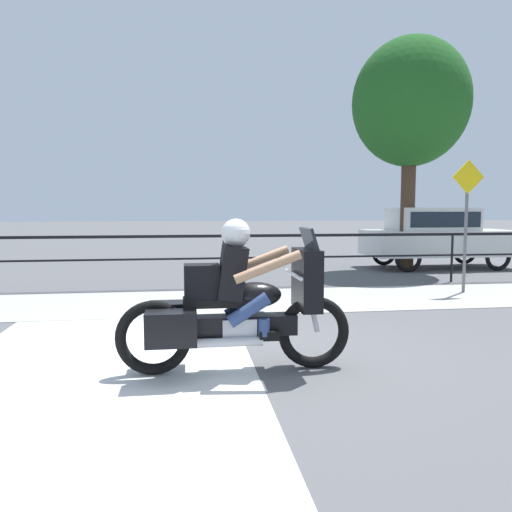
# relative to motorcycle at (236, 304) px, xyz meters

# --- Properties ---
(ground_plane) EXTENTS (120.00, 120.00, 0.00)m
(ground_plane) POSITION_rel_motorcycle_xyz_m (0.30, 0.39, -0.69)
(ground_plane) COLOR #565659
(sidewalk_band) EXTENTS (44.00, 2.40, 0.01)m
(sidewalk_band) POSITION_rel_motorcycle_xyz_m (0.30, 3.79, -0.68)
(sidewalk_band) COLOR #A8A59E
(sidewalk_band) RESTS_ON ground
(crosswalk_band) EXTENTS (3.12, 6.00, 0.01)m
(crosswalk_band) POSITION_rel_motorcycle_xyz_m (-1.36, 0.19, -0.68)
(crosswalk_band) COLOR silver
(crosswalk_band) RESTS_ON ground
(fence_railing) EXTENTS (36.00, 0.05, 1.10)m
(fence_railing) POSITION_rel_motorcycle_xyz_m (0.30, 5.46, 0.18)
(fence_railing) COLOR black
(fence_railing) RESTS_ON ground
(motorcycle) EXTENTS (2.37, 0.76, 1.54)m
(motorcycle) POSITION_rel_motorcycle_xyz_m (0.00, 0.00, 0.00)
(motorcycle) COLOR black
(motorcycle) RESTS_ON ground
(parked_car) EXTENTS (4.04, 1.73, 1.66)m
(parked_car) POSITION_rel_motorcycle_xyz_m (6.35, 7.98, 0.26)
(parked_car) COLOR silver
(parked_car) RESTS_ON ground
(street_sign) EXTENTS (0.64, 0.06, 2.56)m
(street_sign) POSITION_rel_motorcycle_xyz_m (4.88, 4.07, 0.89)
(street_sign) COLOR slate
(street_sign) RESTS_ON ground
(tree_behind_sign) EXTENTS (2.98, 2.98, 6.00)m
(tree_behind_sign) POSITION_rel_motorcycle_xyz_m (5.29, 7.55, 3.64)
(tree_behind_sign) COLOR #473323
(tree_behind_sign) RESTS_ON ground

